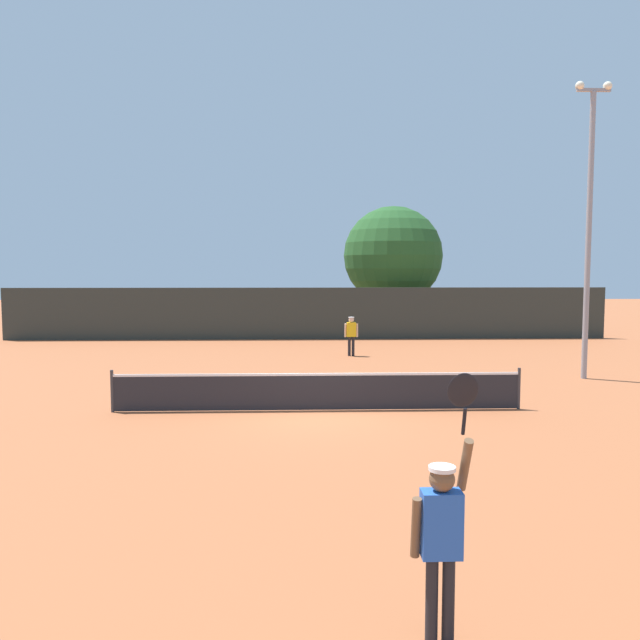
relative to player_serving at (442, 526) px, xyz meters
The scene contains 10 objects.
ground_plane 9.99m from the player_serving, 95.06° to the left, with size 120.00×120.00×0.00m, color #9E5633.
tennis_net 9.95m from the player_serving, 95.06° to the left, with size 10.43×0.08×1.07m.
perimeter_fence 26.30m from the player_serving, 91.91° to the left, with size 31.13×0.12×2.67m, color #2D332D.
player_serving is the anchor object (origin of this frame).
player_receiving 19.93m from the player_serving, 87.62° to the left, with size 0.57×0.24×1.63m.
tennis_ball 13.09m from the player_serving, 92.12° to the left, with size 0.07×0.07×0.07m, color #CCE033.
light_pole 16.92m from the player_serving, 60.57° to the left, with size 1.18×0.28×9.56m.
large_tree 30.54m from the player_serving, 82.27° to the left, with size 5.68×5.68×7.24m.
parked_car_near 32.17m from the player_serving, 97.55° to the left, with size 1.94×4.22×1.69m.
parked_car_mid 32.65m from the player_serving, 73.65° to the left, with size 1.98×4.24×1.69m.
Camera 1 is at (-0.47, -15.52, 3.57)m, focal length 34.77 mm.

